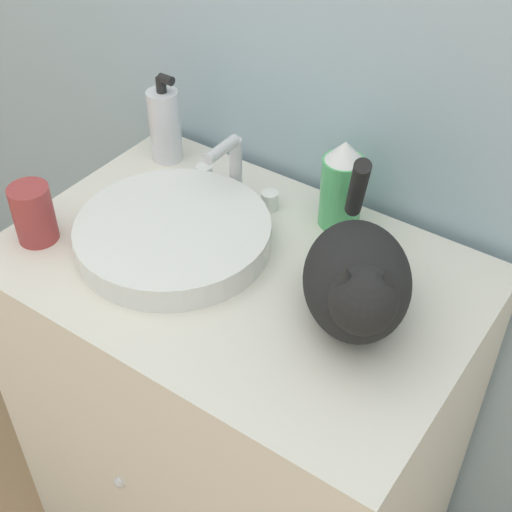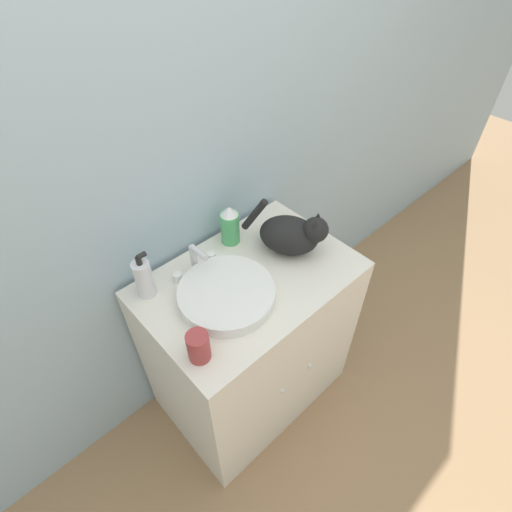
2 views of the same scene
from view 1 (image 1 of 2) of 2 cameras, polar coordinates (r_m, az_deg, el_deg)
The scene contains 7 objects.
vanity_cabinet at distance 1.52m, azimuth -1.17°, elevation -12.79°, with size 0.81×0.56×0.84m.
sink_basin at distance 1.25m, azimuth -6.64°, elevation 1.73°, with size 0.34×0.34×0.05m.
faucet at distance 1.34m, azimuth -1.84°, elevation 6.75°, with size 0.19×0.10×0.13m.
cat at distance 1.07m, azimuth 8.15°, elevation -1.95°, with size 0.26×0.32×0.22m.
soap_bottle at distance 1.45m, azimuth -7.30°, elevation 10.39°, with size 0.06×0.06×0.19m.
spray_bottle at distance 1.26m, azimuth 6.87°, elevation 5.66°, with size 0.08×0.08×0.17m.
cup at distance 1.29m, azimuth -17.38°, elevation 3.25°, with size 0.07×0.07×0.11m.
Camera 1 is at (0.55, -0.46, 1.64)m, focal length 50.00 mm.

